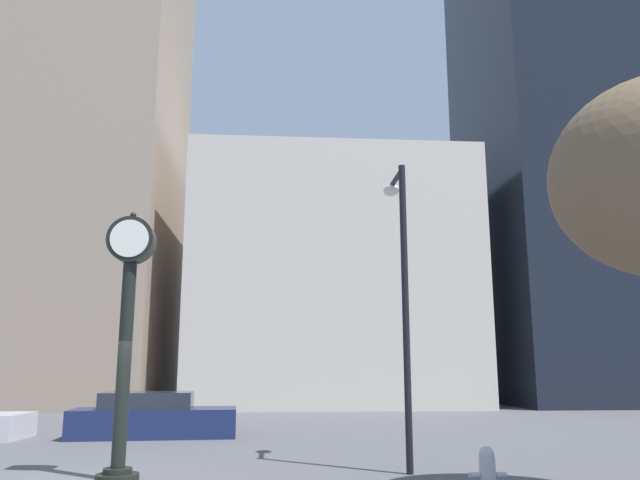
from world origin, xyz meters
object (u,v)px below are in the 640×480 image
street_clock (127,316)px  street_lamp_right (401,265)px  fire_hydrant_near (487,471)px  car_navy (153,418)px

street_clock → street_lamp_right: size_ratio=0.81×
fire_hydrant_near → street_lamp_right: size_ratio=0.12×
street_clock → car_navy: street_clock is taller
street_clock → car_navy: size_ratio=1.04×
car_navy → street_lamp_right: size_ratio=0.78×
street_clock → street_lamp_right: street_lamp_right is taller
car_navy → fire_hydrant_near: car_navy is taller
street_clock → car_navy: 7.56m
street_clock → street_lamp_right: bearing=6.8°
street_clock → car_navy: (-0.69, 7.13, -2.44)m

